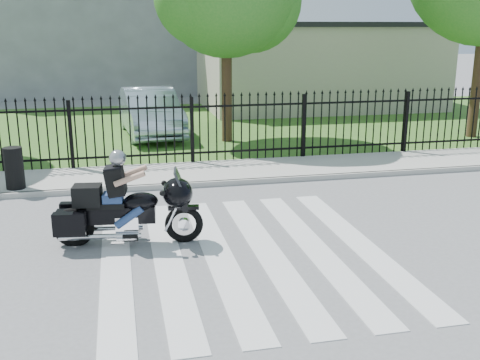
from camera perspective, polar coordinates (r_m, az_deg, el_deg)
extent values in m
plane|color=slate|center=(9.07, 0.34, -7.50)|extent=(120.00, 120.00, 0.00)
cube|color=#ADAAA3|center=(13.72, -4.25, 0.69)|extent=(40.00, 2.00, 0.12)
cube|color=#ADAAA3|center=(12.77, -3.61, -0.42)|extent=(40.00, 0.12, 0.12)
cube|color=#365F20|center=(20.54, -7.07, 5.37)|extent=(40.00, 12.00, 0.02)
cube|color=black|center=(14.62, -4.84, 2.75)|extent=(26.00, 0.04, 0.05)
cube|color=black|center=(14.41, -4.95, 7.42)|extent=(26.00, 0.04, 0.05)
cylinder|color=#382316|center=(17.54, -1.36, 10.61)|extent=(0.32, 0.32, 4.16)
cylinder|color=#382316|center=(19.77, 23.11, 10.89)|extent=(0.32, 0.32, 4.80)
cube|color=#B3AC95|center=(25.78, 7.87, 11.25)|extent=(10.00, 6.00, 3.50)
cube|color=black|center=(25.72, 8.03, 15.36)|extent=(10.20, 6.20, 0.20)
torus|color=black|center=(9.50, -5.71, -4.50)|extent=(0.65, 0.20, 0.64)
torus|color=black|center=(9.71, -16.54, -4.65)|extent=(0.69, 0.23, 0.68)
cube|color=black|center=(9.52, -12.22, -3.45)|extent=(1.23, 0.38, 0.28)
ellipsoid|color=black|center=(9.41, -10.04, -2.17)|extent=(0.62, 0.44, 0.31)
cube|color=black|center=(9.49, -13.40, -2.45)|extent=(0.64, 0.37, 0.09)
cube|color=silver|center=(9.55, -11.34, -4.33)|extent=(0.41, 0.33, 0.28)
ellipsoid|color=black|center=(9.33, -6.37, -1.33)|extent=(0.59, 0.73, 0.50)
cube|color=black|center=(9.49, -15.25, -1.51)|extent=(0.49, 0.41, 0.34)
cube|color=navy|center=(9.44, -12.77, -1.79)|extent=(0.35, 0.32, 0.17)
sphere|color=#979A9E|center=(9.25, -12.33, 2.21)|extent=(0.27, 0.27, 0.27)
imported|color=#A0B5C9|center=(18.89, -9.10, 6.84)|extent=(2.04, 4.83, 1.55)
cylinder|color=black|center=(13.04, -21.97, 1.14)|extent=(0.42, 0.42, 0.91)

